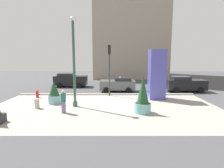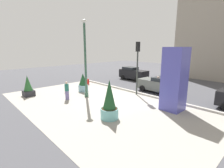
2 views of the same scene
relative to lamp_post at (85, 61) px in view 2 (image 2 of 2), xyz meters
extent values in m
plane|color=#47474C|center=(2.37, 5.35, -3.38)|extent=(60.00, 60.00, 0.00)
cube|color=#9E998E|center=(2.37, -0.65, -3.38)|extent=(18.00, 10.00, 0.02)
cube|color=#B7B2A8|center=(2.37, 4.47, -3.30)|extent=(18.00, 0.24, 0.16)
cylinder|color=#335642|center=(0.00, 0.00, -3.18)|extent=(0.36, 0.36, 0.40)
cylinder|color=#335642|center=(0.00, 0.00, -0.08)|extent=(0.20, 0.20, 6.62)
ellipsoid|color=silver|center=(0.00, 0.00, 3.41)|extent=(0.44, 0.44, 0.28)
cube|color=#4C4CAD|center=(7.15, 2.80, -1.08)|extent=(1.44, 1.44, 4.61)
cylinder|color=#6BB2B2|center=(5.13, -1.72, -3.03)|extent=(1.17, 1.17, 0.72)
cylinder|color=#382819|center=(5.13, -1.72, -2.69)|extent=(1.08, 1.08, 0.04)
cone|color=#1E4C28|center=(5.13, -1.72, -1.72)|extent=(0.85, 0.85, 1.89)
cube|color=#2D2D33|center=(-4.07, -3.88, -3.11)|extent=(0.96, 0.96, 0.55)
cylinder|color=#382819|center=(-4.07, -3.88, -2.86)|extent=(0.91, 0.91, 0.04)
cone|color=#2D6B33|center=(-4.07, -3.88, -2.12)|extent=(0.79, 0.79, 1.43)
cylinder|color=#7AA8B7|center=(-1.95, 0.93, -3.03)|extent=(1.02, 1.02, 0.70)
cylinder|color=#382819|center=(-1.95, 0.93, -2.70)|extent=(0.94, 0.94, 0.04)
cone|color=#1E4C28|center=(-1.95, 0.93, -2.08)|extent=(0.90, 0.90, 1.21)
cylinder|color=red|center=(-4.31, 3.21, -3.11)|extent=(0.26, 0.26, 0.55)
sphere|color=red|center=(-4.31, 3.21, -2.75)|extent=(0.24, 0.24, 0.24)
cylinder|color=red|center=(-4.14, 3.21, -3.08)|extent=(0.12, 0.10, 0.10)
cylinder|color=#B2ADA3|center=(-2.84, -0.56, -3.01)|extent=(0.36, 0.36, 0.75)
cylinder|color=#333833|center=(2.70, 4.10, -1.29)|extent=(0.14, 0.14, 4.19)
cube|color=black|center=(2.70, 4.10, 1.26)|extent=(0.28, 0.32, 0.90)
sphere|color=green|center=(2.70, 4.27, 0.99)|extent=(0.18, 0.18, 0.18)
cube|color=#565B56|center=(3.57, 6.41, -2.61)|extent=(3.95, 1.94, 1.00)
cube|color=#1E2328|center=(4.16, 6.40, -1.94)|extent=(1.80, 1.67, 0.34)
cylinder|color=black|center=(2.34, 5.51, -3.06)|extent=(0.64, 0.23, 0.64)
cylinder|color=black|center=(2.38, 7.37, -3.06)|extent=(0.64, 0.23, 0.64)
cylinder|color=black|center=(4.76, 5.46, -3.06)|extent=(0.64, 0.23, 0.64)
cylinder|color=black|center=(4.81, 7.31, -3.06)|extent=(0.64, 0.23, 0.64)
cube|color=black|center=(-2.46, 9.79, -2.53)|extent=(4.20, 1.79, 1.17)
cube|color=#1E2328|center=(-3.09, 9.80, -1.76)|extent=(1.90, 1.56, 0.36)
cylinder|color=black|center=(-1.15, 10.65, -3.06)|extent=(0.64, 0.23, 0.64)
cylinder|color=black|center=(-1.18, 8.90, -3.06)|extent=(0.64, 0.23, 0.64)
cylinder|color=black|center=(-3.75, 10.68, -3.06)|extent=(0.64, 0.23, 0.64)
cylinder|color=black|center=(-3.77, 8.94, -3.06)|extent=(0.64, 0.23, 0.64)
cube|color=slate|center=(-0.47, -1.75, -2.98)|extent=(0.24, 0.31, 0.81)
cylinder|color=#236656|center=(-0.47, -1.75, -2.26)|extent=(0.41, 0.41, 0.61)
sphere|color=beige|center=(-0.47, -1.75, -1.85)|extent=(0.22, 0.22, 0.22)
cube|color=#33384C|center=(3.87, 6.01, -2.95)|extent=(0.30, 0.34, 0.87)
cylinder|color=#B2AD9E|center=(3.87, 6.01, -2.19)|extent=(0.48, 0.48, 0.65)
sphere|color=beige|center=(3.87, 6.01, -1.75)|extent=(0.24, 0.24, 0.24)
camera|label=1|loc=(2.96, -14.62, 0.61)|focal=30.05mm
camera|label=2|loc=(12.72, -8.57, 1.19)|focal=26.75mm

